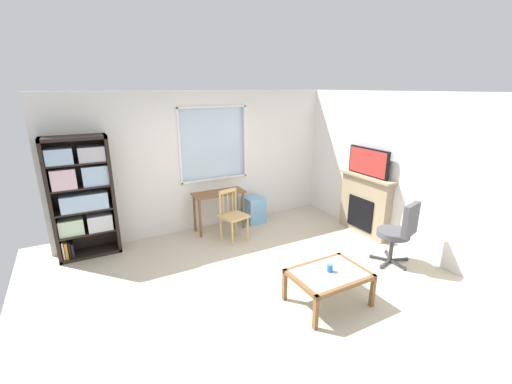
% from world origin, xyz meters
% --- Properties ---
extents(ground, '(6.12, 5.62, 0.02)m').
position_xyz_m(ground, '(0.00, 0.00, -0.01)').
color(ground, beige).
extents(wall_back_with_window, '(5.12, 0.15, 2.52)m').
position_xyz_m(wall_back_with_window, '(-0.03, 2.31, 1.22)').
color(wall_back_with_window, silver).
rests_on(wall_back_with_window, ground).
extents(wall_right, '(0.12, 4.82, 2.52)m').
position_xyz_m(wall_right, '(2.62, 0.00, 1.26)').
color(wall_right, silver).
rests_on(wall_right, ground).
extents(bookshelf, '(0.90, 0.38, 1.90)m').
position_xyz_m(bookshelf, '(-2.01, 2.07, 1.02)').
color(bookshelf, black).
rests_on(bookshelf, ground).
extents(desk_under_window, '(0.95, 0.39, 0.74)m').
position_xyz_m(desk_under_window, '(0.19, 1.96, 0.60)').
color(desk_under_window, brown).
rests_on(desk_under_window, ground).
extents(wooden_chair, '(0.50, 0.49, 0.90)m').
position_xyz_m(wooden_chair, '(0.23, 1.44, 0.46)').
color(wooden_chair, tan).
rests_on(wooden_chair, ground).
extents(plastic_drawer_unit, '(0.35, 0.40, 0.50)m').
position_xyz_m(plastic_drawer_unit, '(0.95, 2.01, 0.25)').
color(plastic_drawer_unit, '#72ADDB').
rests_on(plastic_drawer_unit, ground).
extents(fireplace, '(0.26, 1.15, 1.09)m').
position_xyz_m(fireplace, '(2.46, 0.58, 0.55)').
color(fireplace, tan).
rests_on(fireplace, ground).
extents(tv, '(0.06, 0.87, 0.49)m').
position_xyz_m(tv, '(2.45, 0.58, 1.33)').
color(tv, black).
rests_on(tv, fireplace).
extents(office_chair, '(0.58, 0.56, 1.00)m').
position_xyz_m(office_chair, '(2.03, -0.52, 0.55)').
color(office_chair, '#4C4C51').
rests_on(office_chair, ground).
extents(coffee_table, '(0.92, 0.67, 0.43)m').
position_xyz_m(coffee_table, '(0.49, -0.78, 0.37)').
color(coffee_table, '#8C9E99').
rests_on(coffee_table, ground).
extents(sippy_cup, '(0.07, 0.07, 0.09)m').
position_xyz_m(sippy_cup, '(0.51, -0.76, 0.47)').
color(sippy_cup, '#337FD6').
rests_on(sippy_cup, coffee_table).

